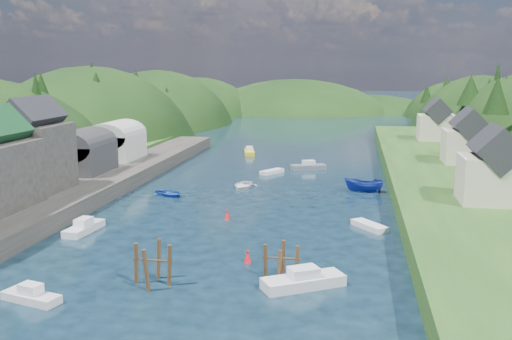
% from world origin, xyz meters
% --- Properties ---
extents(ground, '(600.00, 600.00, 0.00)m').
position_xyz_m(ground, '(0.00, 50.00, 0.00)').
color(ground, black).
rests_on(ground, ground).
extents(hillside_left, '(44.00, 245.56, 52.00)m').
position_xyz_m(hillside_left, '(-45.00, 75.00, -8.03)').
color(hillside_left, black).
rests_on(hillside_left, ground).
extents(far_hills, '(103.00, 68.00, 44.00)m').
position_xyz_m(far_hills, '(1.22, 174.01, -10.80)').
color(far_hills, black).
rests_on(far_hills, ground).
extents(hill_trees, '(91.25, 149.49, 12.49)m').
position_xyz_m(hill_trees, '(-0.67, 64.51, 11.11)').
color(hill_trees, black).
rests_on(hill_trees, ground).
extents(quay_left, '(12.00, 110.00, 2.00)m').
position_xyz_m(quay_left, '(-24.00, 20.00, 1.00)').
color(quay_left, '#2D2B28').
rests_on(quay_left, ground).
extents(boat_sheds, '(7.00, 21.00, 7.50)m').
position_xyz_m(boat_sheds, '(-26.00, 39.00, 5.27)').
color(boat_sheds, '#2D2D30').
rests_on(boat_sheds, quay_left).
extents(terrace_right, '(16.00, 120.00, 2.40)m').
position_xyz_m(terrace_right, '(25.00, 40.00, 1.20)').
color(terrace_right, '#234719').
rests_on(terrace_right, ground).
extents(right_bank_cottages, '(9.00, 59.24, 8.41)m').
position_xyz_m(right_bank_cottages, '(28.00, 48.33, 5.84)').
color(right_bank_cottages, beige).
rests_on(right_bank_cottages, terrace_right).
extents(piling_cluster_near, '(3.26, 3.04, 3.94)m').
position_xyz_m(piling_cluster_near, '(-3.18, -1.04, 1.40)').
color(piling_cluster_near, '#382314').
rests_on(piling_cluster_near, ground).
extents(piling_cluster_far, '(3.10, 2.90, 3.35)m').
position_xyz_m(piling_cluster_far, '(6.55, 2.16, 1.11)').
color(piling_cluster_far, '#382314').
rests_on(piling_cluster_far, ground).
extents(channel_buoy_near, '(0.70, 0.70, 1.10)m').
position_xyz_m(channel_buoy_near, '(3.20, 5.35, 0.48)').
color(channel_buoy_near, red).
rests_on(channel_buoy_near, ground).
extents(channel_buoy_far, '(0.70, 0.70, 1.10)m').
position_xyz_m(channel_buoy_far, '(-1.71, 18.96, 0.48)').
color(channel_buoy_far, red).
rests_on(channel_buoy_far, ground).
extents(moored_boats, '(32.54, 87.54, 2.03)m').
position_xyz_m(moored_boats, '(0.75, 22.29, 0.55)').
color(moored_boats, yellow).
rests_on(moored_boats, ground).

